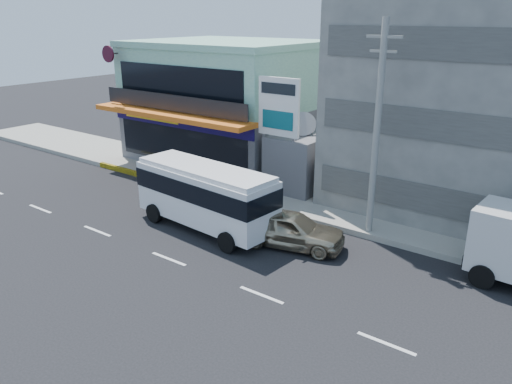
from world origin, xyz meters
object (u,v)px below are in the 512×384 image
minibus (206,192)px  sedan (290,229)px  shop_building (228,105)px  billboard (279,114)px  utility_pole_near (377,131)px  motorcycle_rider (188,191)px  satellite_dish (303,133)px

minibus → sedan: size_ratio=1.58×
shop_building → minibus: 12.85m
billboard → minibus: bearing=-93.7°
shop_building → utility_pole_near: bearing=-25.1°
utility_pole_near → motorcycle_rider: bearing=-168.8°
utility_pole_near → minibus: size_ratio=1.27×
minibus → satellite_dish: bearing=83.4°
shop_building → billboard: (7.50, -4.75, 0.93)m
billboard → sedan: 7.58m
sedan → motorcycle_rider: bearing=66.8°
utility_pole_near → shop_building: bearing=154.9°
motorcycle_rider → sedan: bearing=-8.7°
billboard → minibus: size_ratio=0.88×
sedan → motorcycle_rider: (-7.55, 1.16, -0.06)m
satellite_dish → billboard: billboard is taller
utility_pole_near → motorcycle_rider: utility_pole_near is taller
shop_building → billboard: size_ratio=1.80×
sedan → utility_pole_near: bearing=-52.4°
satellite_dish → billboard: (-0.50, -1.80, 1.35)m
billboard → motorcycle_rider: (-3.50, -3.79, -4.14)m
billboard → motorcycle_rider: size_ratio=2.88×
utility_pole_near → satellite_dish: bearing=149.0°
satellite_dish → billboard: bearing=-105.5°
motorcycle_rider → utility_pole_near: bearing=11.2°
satellite_dish → motorcycle_rider: size_ratio=0.63×
minibus → sedan: (4.42, 0.79, -1.07)m
shop_building → minibus: (7.13, -10.48, -2.08)m
shop_building → sedan: shop_building is taller
shop_building → utility_pole_near: utility_pole_near is taller
satellite_dish → minibus: size_ratio=0.19×
billboard → utility_pole_near: bearing=-15.5°
shop_building → motorcycle_rider: 9.96m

